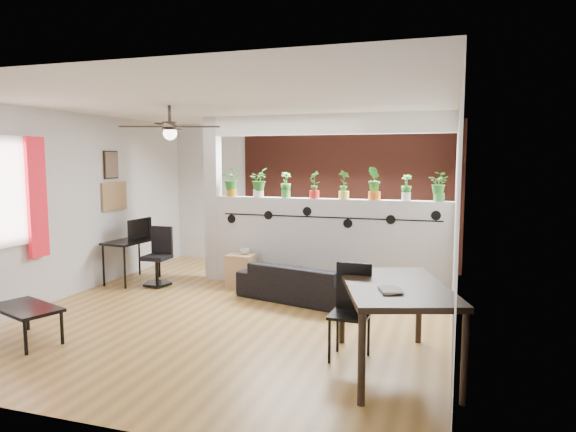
{
  "coord_description": "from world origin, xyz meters",
  "views": [
    {
      "loc": [
        2.56,
        -5.96,
        1.95
      ],
      "look_at": [
        0.45,
        0.6,
        1.17
      ],
      "focal_mm": 32.0,
      "sensor_mm": 36.0,
      "label": 1
    }
  ],
  "objects_px": {
    "dining_table": "(395,294)",
    "potted_plant_1": "(258,182)",
    "ceiling_fan": "(170,129)",
    "coffee_table": "(26,310)",
    "potted_plant_7": "(439,186)",
    "potted_plant_5": "(375,182)",
    "computer_desk": "(132,244)",
    "potted_plant_2": "(286,184)",
    "potted_plant_6": "(406,187)",
    "potted_plant_3": "(314,184)",
    "sofa": "(301,283)",
    "office_chair": "(159,260)",
    "potted_plant_4": "(344,184)",
    "folding_chair": "(352,302)",
    "potted_plant_0": "(232,182)",
    "cube_shelf": "(242,270)",
    "cup": "(245,251)"
  },
  "relations": [
    {
      "from": "potted_plant_1",
      "to": "potted_plant_3",
      "type": "xyz_separation_m",
      "value": [
        0.9,
        -0.0,
        -0.02
      ]
    },
    {
      "from": "potted_plant_4",
      "to": "office_chair",
      "type": "bearing_deg",
      "value": -166.12
    },
    {
      "from": "cup",
      "to": "potted_plant_1",
      "type": "bearing_deg",
      "value": 74.04
    },
    {
      "from": "potted_plant_1",
      "to": "potted_plant_7",
      "type": "relative_size",
      "value": 1.09
    },
    {
      "from": "ceiling_fan",
      "to": "office_chair",
      "type": "bearing_deg",
      "value": 129.4
    },
    {
      "from": "potted_plant_7",
      "to": "computer_desk",
      "type": "height_order",
      "value": "potted_plant_7"
    },
    {
      "from": "dining_table",
      "to": "folding_chair",
      "type": "height_order",
      "value": "folding_chair"
    },
    {
      "from": "potted_plant_1",
      "to": "sofa",
      "type": "distance_m",
      "value": 1.83
    },
    {
      "from": "potted_plant_2",
      "to": "coffee_table",
      "type": "bearing_deg",
      "value": -119.48
    },
    {
      "from": "sofa",
      "to": "folding_chair",
      "type": "relative_size",
      "value": 1.8
    },
    {
      "from": "cube_shelf",
      "to": "office_chair",
      "type": "relative_size",
      "value": 0.56
    },
    {
      "from": "potted_plant_0",
      "to": "cube_shelf",
      "type": "height_order",
      "value": "potted_plant_0"
    },
    {
      "from": "ceiling_fan",
      "to": "potted_plant_7",
      "type": "xyz_separation_m",
      "value": [
        3.18,
        1.8,
        -0.74
      ]
    },
    {
      "from": "ceiling_fan",
      "to": "coffee_table",
      "type": "height_order",
      "value": "ceiling_fan"
    },
    {
      "from": "potted_plant_6",
      "to": "cup",
      "type": "bearing_deg",
      "value": -171.78
    },
    {
      "from": "potted_plant_3",
      "to": "dining_table",
      "type": "relative_size",
      "value": 0.25
    },
    {
      "from": "potted_plant_5",
      "to": "sofa",
      "type": "relative_size",
      "value": 0.29
    },
    {
      "from": "computer_desk",
      "to": "dining_table",
      "type": "height_order",
      "value": "dining_table"
    },
    {
      "from": "potted_plant_4",
      "to": "coffee_table",
      "type": "xyz_separation_m",
      "value": [
        -2.75,
        -3.27,
        -1.23
      ]
    },
    {
      "from": "office_chair",
      "to": "coffee_table",
      "type": "height_order",
      "value": "office_chair"
    },
    {
      "from": "potted_plant_0",
      "to": "potted_plant_3",
      "type": "bearing_deg",
      "value": -0.0
    },
    {
      "from": "sofa",
      "to": "potted_plant_1",
      "type": "bearing_deg",
      "value": -26.51
    },
    {
      "from": "potted_plant_7",
      "to": "cup",
      "type": "bearing_deg",
      "value": -173.09
    },
    {
      "from": "potted_plant_3",
      "to": "cube_shelf",
      "type": "distance_m",
      "value": 1.73
    },
    {
      "from": "potted_plant_3",
      "to": "potted_plant_7",
      "type": "distance_m",
      "value": 1.81
    },
    {
      "from": "potted_plant_2",
      "to": "potted_plant_1",
      "type": "bearing_deg",
      "value": 180.0
    },
    {
      "from": "potted_plant_4",
      "to": "computer_desk",
      "type": "relative_size",
      "value": 0.45
    },
    {
      "from": "potted_plant_4",
      "to": "cube_shelf",
      "type": "height_order",
      "value": "potted_plant_4"
    },
    {
      "from": "potted_plant_4",
      "to": "coffee_table",
      "type": "distance_m",
      "value": 4.45
    },
    {
      "from": "potted_plant_3",
      "to": "potted_plant_7",
      "type": "xyz_separation_m",
      "value": [
        1.81,
        0.0,
        -0.0
      ]
    },
    {
      "from": "dining_table",
      "to": "potted_plant_1",
      "type": "bearing_deg",
      "value": 130.81
    },
    {
      "from": "potted_plant_5",
      "to": "computer_desk",
      "type": "xyz_separation_m",
      "value": [
        -3.73,
        -0.59,
        -1.0
      ]
    },
    {
      "from": "potted_plant_3",
      "to": "coffee_table",
      "type": "distance_m",
      "value": 4.18
    },
    {
      "from": "potted_plant_7",
      "to": "potted_plant_2",
      "type": "bearing_deg",
      "value": 180.0
    },
    {
      "from": "potted_plant_1",
      "to": "cube_shelf",
      "type": "relative_size",
      "value": 0.91
    },
    {
      "from": "sofa",
      "to": "cube_shelf",
      "type": "bearing_deg",
      "value": -9.12
    },
    {
      "from": "potted_plant_2",
      "to": "potted_plant_3",
      "type": "relative_size",
      "value": 0.93
    },
    {
      "from": "potted_plant_4",
      "to": "sofa",
      "type": "distance_m",
      "value": 1.62
    },
    {
      "from": "potted_plant_0",
      "to": "cup",
      "type": "relative_size",
      "value": 3.28
    },
    {
      "from": "potted_plant_3",
      "to": "potted_plant_6",
      "type": "relative_size",
      "value": 1.13
    },
    {
      "from": "folding_chair",
      "to": "computer_desk",
      "type": "bearing_deg",
      "value": 152.66
    },
    {
      "from": "potted_plant_2",
      "to": "potted_plant_6",
      "type": "bearing_deg",
      "value": -0.0
    },
    {
      "from": "ceiling_fan",
      "to": "sofa",
      "type": "distance_m",
      "value": 2.69
    },
    {
      "from": "potted_plant_4",
      "to": "potted_plant_6",
      "type": "relative_size",
      "value": 1.16
    },
    {
      "from": "potted_plant_7",
      "to": "potted_plant_5",
      "type": "bearing_deg",
      "value": 180.0
    },
    {
      "from": "folding_chair",
      "to": "sofa",
      "type": "bearing_deg",
      "value": 120.19
    },
    {
      "from": "potted_plant_0",
      "to": "potted_plant_6",
      "type": "bearing_deg",
      "value": -0.0
    },
    {
      "from": "sofa",
      "to": "coffee_table",
      "type": "distance_m",
      "value": 3.39
    },
    {
      "from": "ceiling_fan",
      "to": "potted_plant_1",
      "type": "bearing_deg",
      "value": 75.32
    },
    {
      "from": "potted_plant_2",
      "to": "potted_plant_6",
      "type": "xyz_separation_m",
      "value": [
        1.81,
        -0.0,
        -0.01
      ]
    }
  ]
}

